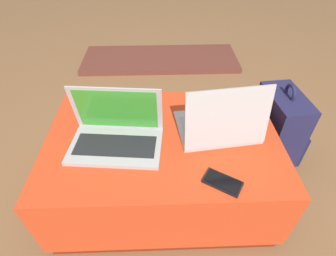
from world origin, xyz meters
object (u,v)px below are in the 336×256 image
laptop_near (116,133)px  backpack (278,131)px  laptop_far (219,124)px  cell_phone (223,182)px

laptop_near → backpack: bearing=21.2°
laptop_near → backpack: laptop_near is taller
laptop_far → backpack: size_ratio=0.73×
laptop_far → backpack: 0.49m
cell_phone → backpack: bearing=-9.8°
laptop_near → laptop_far: laptop_far is taller
laptop_far → laptop_near: bearing=-2.4°
cell_phone → backpack: (0.41, 0.46, -0.18)m
laptop_near → cell_phone: laptop_near is taller
laptop_near → backpack: size_ratio=0.78×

